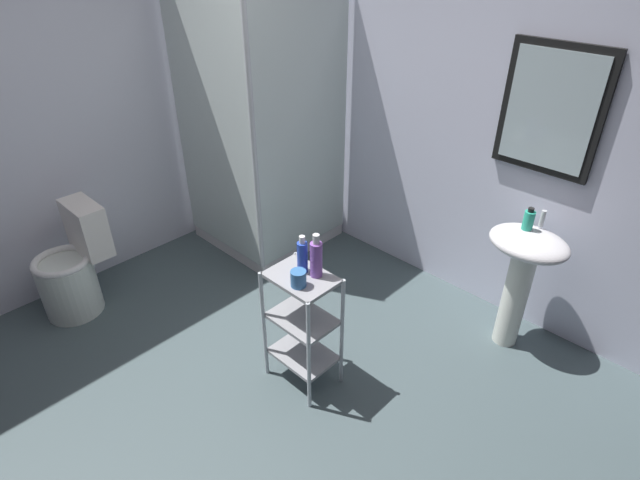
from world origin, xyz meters
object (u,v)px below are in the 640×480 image
(shower_stall, at_px, (265,193))
(rinse_cup, at_px, (298,278))
(conditioner_bottle_purple, at_px, (316,258))
(storage_cart, at_px, (302,321))
(toilet, at_px, (73,270))
(hand_soap_bottle, at_px, (529,220))
(pedestal_sink, at_px, (523,267))
(shampoo_bottle_blue, at_px, (302,256))

(shower_stall, bearing_deg, rinse_cup, -33.97)
(rinse_cup, bearing_deg, conditioner_bottle_purple, 88.98)
(storage_cart, xyz_separation_m, rinse_cup, (0.05, -0.06, 0.35))
(conditioner_bottle_purple, bearing_deg, toilet, -157.15)
(toilet, distance_m, storage_cart, 1.71)
(hand_soap_bottle, height_order, rinse_cup, hand_soap_bottle)
(pedestal_sink, distance_m, rinse_cup, 1.38)
(toilet, relative_size, storage_cart, 1.03)
(storage_cart, relative_size, conditioner_bottle_purple, 2.98)
(pedestal_sink, height_order, shampoo_bottle_blue, shampoo_bottle_blue)
(shampoo_bottle_blue, height_order, rinse_cup, shampoo_bottle_blue)
(toilet, bearing_deg, rinse_cup, 19.01)
(shower_stall, height_order, conditioner_bottle_purple, shower_stall)
(shampoo_bottle_blue, relative_size, conditioner_bottle_purple, 0.87)
(toilet, distance_m, rinse_cup, 1.79)
(shampoo_bottle_blue, xyz_separation_m, conditioner_bottle_purple, (0.08, 0.02, 0.01))
(pedestal_sink, relative_size, conditioner_bottle_purple, 3.26)
(rinse_cup, bearing_deg, shower_stall, 146.03)
(pedestal_sink, bearing_deg, shampoo_bottle_blue, -124.21)
(pedestal_sink, height_order, storage_cart, pedestal_sink)
(storage_cart, height_order, conditioner_bottle_purple, conditioner_bottle_purple)
(rinse_cup, bearing_deg, shampoo_bottle_blue, 126.18)
(pedestal_sink, xyz_separation_m, toilet, (-2.30, -1.75, -0.26))
(conditioner_bottle_purple, bearing_deg, hand_soap_bottle, 60.43)
(pedestal_sink, bearing_deg, toilet, -142.61)
(storage_cart, bearing_deg, hand_soap_bottle, 59.95)
(shampoo_bottle_blue, bearing_deg, toilet, -156.88)
(hand_soap_bottle, bearing_deg, pedestal_sink, -33.41)
(storage_cart, relative_size, shampoo_bottle_blue, 3.41)
(storage_cart, bearing_deg, pedestal_sink, 57.74)
(storage_cart, height_order, hand_soap_bottle, hand_soap_bottle)
(shower_stall, bearing_deg, hand_soap_bottle, 9.26)
(pedestal_sink, relative_size, toilet, 1.07)
(rinse_cup, bearing_deg, toilet, -160.99)
(shower_stall, relative_size, toilet, 2.63)
(toilet, bearing_deg, pedestal_sink, 37.39)
(conditioner_bottle_purple, bearing_deg, rinse_cup, -91.02)
(pedestal_sink, height_order, hand_soap_bottle, hand_soap_bottle)
(pedestal_sink, relative_size, hand_soap_bottle, 5.92)
(pedestal_sink, distance_m, shampoo_bottle_blue, 1.34)
(pedestal_sink, distance_m, toilet, 2.90)
(rinse_cup, bearing_deg, pedestal_sink, 60.80)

